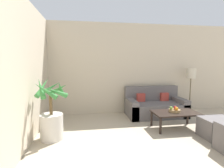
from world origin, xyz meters
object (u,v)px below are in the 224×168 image
floor_lamp (191,76)px  apple_red (175,108)px  potted_palm (51,117)px  coffee_table (175,114)px  fruit_bowl (174,111)px  sofa_loveseat (155,106)px  apple_green (171,108)px  ottoman (217,128)px  orange_fruit (177,109)px

floor_lamp → apple_red: floor_lamp is taller
potted_palm → coffee_table: 2.73m
floor_lamp → fruit_bowl: bearing=-134.4°
sofa_loveseat → apple_green: (-0.04, -1.02, 0.22)m
floor_lamp → ottoman: bearing=-106.5°
sofa_loveseat → floor_lamp: 1.46m
potted_palm → ottoman: bearing=-7.7°
potted_palm → coffee_table: potted_palm is taller
coffee_table → orange_fruit: (-0.01, -0.06, 0.14)m
potted_palm → apple_green: (2.63, 0.18, 0.04)m
coffee_table → fruit_bowl: size_ratio=3.96×
sofa_loveseat → fruit_bowl: bearing=-87.8°
orange_fruit → coffee_table: bearing=76.9°
coffee_table → apple_green: 0.18m
sofa_loveseat → floor_lamp: bearing=5.9°
fruit_bowl → apple_red: size_ratio=3.43×
potted_palm → coffee_table: size_ratio=1.20×
potted_palm → apple_red: size_ratio=16.24×
floor_lamp → coffee_table: 1.80m
sofa_loveseat → ottoman: sofa_loveseat is taller
sofa_loveseat → coffee_table: (0.06, -1.06, 0.08)m
floor_lamp → apple_green: size_ratio=18.71×
potted_palm → apple_red: (2.73, 0.17, 0.04)m
orange_fruit → ottoman: orange_fruit is taller
potted_palm → sofa_loveseat: (2.67, 1.21, -0.18)m
floor_lamp → ottoman: size_ratio=2.17×
potted_palm → fruit_bowl: 2.72m
apple_red → ottoman: bearing=-46.2°
apple_red → ottoman: apple_red is taller
sofa_loveseat → ottoman: bearing=-68.5°
floor_lamp → orange_fruit: bearing=-132.4°
fruit_bowl → apple_red: 0.07m
sofa_loveseat → orange_fruit: sofa_loveseat is taller
apple_green → apple_red: bearing=-8.2°
potted_palm → apple_red: potted_palm is taller
apple_red → orange_fruit: (-0.02, -0.08, 0.00)m
fruit_bowl → orange_fruit: bearing=-89.1°
floor_lamp → apple_red: 1.73m
sofa_loveseat → apple_green: size_ratio=22.53×
potted_palm → orange_fruit: size_ratio=15.96×
floor_lamp → orange_fruit: 1.80m
orange_fruit → ottoman: (0.61, -0.53, -0.29)m
coffee_table → orange_fruit: size_ratio=13.35×
fruit_bowl → ottoman: bearing=-45.4°
apple_red → apple_green: 0.10m
apple_green → orange_fruit: orange_fruit is taller
fruit_bowl → ottoman: 0.90m
orange_fruit → floor_lamp: bearing=47.6°
apple_red → apple_green: size_ratio=1.05×
sofa_loveseat → fruit_bowl: 1.05m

